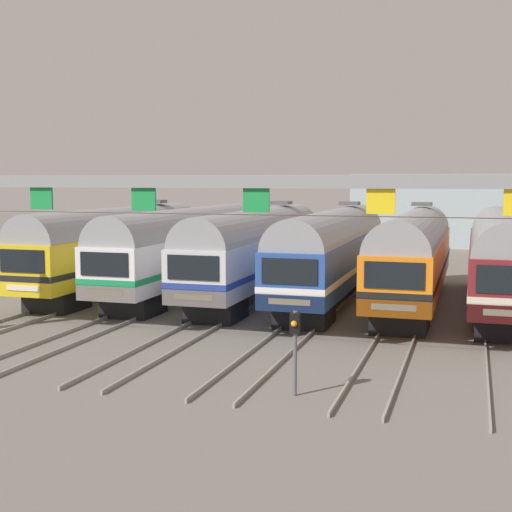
{
  "coord_description": "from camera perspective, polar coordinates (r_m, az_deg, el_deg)",
  "views": [
    {
      "loc": [
        8.97,
        -36.12,
        6.3
      ],
      "look_at": [
        -1.46,
        -2.06,
        2.49
      ],
      "focal_mm": 49.99,
      "sensor_mm": 36.0,
      "label": 1
    }
  ],
  "objects": [
    {
      "name": "ground_plane",
      "position": [
        37.75,
        3.04,
        -3.51
      ],
      "size": [
        160.0,
        160.0,
        0.0
      ],
      "primitive_type": "plane",
      "color": "slate"
    },
    {
      "name": "commuter_train_white",
      "position": [
        39.33,
        -5.67,
        0.8
      ],
      "size": [
        2.88,
        18.06,
        4.77
      ],
      "color": "white",
      "rests_on": "ground"
    },
    {
      "name": "track_bed",
      "position": [
        54.24,
        7.39,
        -0.54
      ],
      "size": [
        22.02,
        70.0,
        0.15
      ],
      "color": "gray",
      "rests_on": "ground"
    },
    {
      "name": "commuter_train_blue",
      "position": [
        36.96,
        6.15,
        0.46
      ],
      "size": [
        2.88,
        18.06,
        5.05
      ],
      "color": "#284C9E",
      "rests_on": "ground"
    },
    {
      "name": "commuter_train_yellow",
      "position": [
        41.08,
        -10.96,
        0.95
      ],
      "size": [
        2.88,
        18.06,
        5.05
      ],
      "color": "gold",
      "rests_on": "ground"
    },
    {
      "name": "commuter_train_silver",
      "position": [
        37.94,
        0.06,
        0.64
      ],
      "size": [
        2.88,
        18.06,
        5.05
      ],
      "color": "silver",
      "rests_on": "ground"
    },
    {
      "name": "commuter_train_maroon",
      "position": [
        36.32,
        18.97,
        0.06
      ],
      "size": [
        2.88,
        18.06,
        4.77
      ],
      "color": "maroon",
      "rests_on": "ground"
    },
    {
      "name": "maintenance_building",
      "position": [
        72.31,
        16.94,
        3.56
      ],
      "size": [
        22.31,
        10.0,
        6.84
      ],
      "primitive_type": "cube",
      "color": "#9EB2B7",
      "rests_on": "ground"
    },
    {
      "name": "commuter_train_orange",
      "position": [
        36.41,
        12.51,
        0.27
      ],
      "size": [
        2.88,
        18.06,
        5.05
      ],
      "color": "orange",
      "rests_on": "ground"
    },
    {
      "name": "yard_signal_mast",
      "position": [
        20.86,
        3.14,
        -6.45
      ],
      "size": [
        0.28,
        0.35,
        2.52
      ],
      "color": "#59595E",
      "rests_on": "ground"
    },
    {
      "name": "catenary_gantry",
      "position": [
        24.36,
        -4.61,
        3.85
      ],
      "size": [
        25.76,
        0.44,
        6.97
      ],
      "color": "gray",
      "rests_on": "ground"
    }
  ]
}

